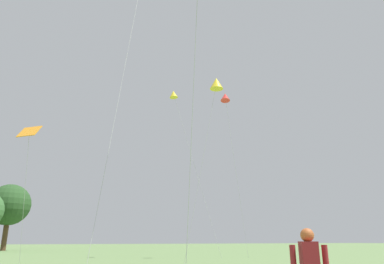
{
  "coord_description": "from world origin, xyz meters",
  "views": [
    {
      "loc": [
        -7.68,
        -2.37,
        1.54
      ],
      "look_at": [
        -2.23,
        11.16,
        5.96
      ],
      "focal_mm": 33.39,
      "sensor_mm": 36.0,
      "label": 1
    }
  ],
  "objects_px": {
    "tree_shrub_far": "(9,205)",
    "small_kite_streamer_purple": "(29,134)",
    "small_kite_delta_white": "(174,95)",
    "small_kite_diamond_red": "(216,84)",
    "small_kite_tiny_distant": "(225,97)"
  },
  "relations": [
    {
      "from": "small_kite_streamer_purple",
      "to": "small_kite_delta_white",
      "type": "distance_m",
      "value": 16.91
    },
    {
      "from": "small_kite_tiny_distant",
      "to": "small_kite_delta_white",
      "type": "bearing_deg",
      "value": -6.99
    },
    {
      "from": "small_kite_diamond_red",
      "to": "tree_shrub_far",
      "type": "xyz_separation_m",
      "value": [
        -15.55,
        41.82,
        -5.38
      ]
    },
    {
      "from": "small_kite_tiny_distant",
      "to": "small_kite_delta_white",
      "type": "xyz_separation_m",
      "value": [
        -4.28,
        2.85,
        0.72
      ]
    },
    {
      "from": "tree_shrub_far",
      "to": "small_kite_diamond_red",
      "type": "bearing_deg",
      "value": -69.6
    },
    {
      "from": "small_kite_delta_white",
      "to": "small_kite_diamond_red",
      "type": "bearing_deg",
      "value": 37.83
    },
    {
      "from": "small_kite_streamer_purple",
      "to": "small_kite_tiny_distant",
      "type": "bearing_deg",
      "value": 135.68
    },
    {
      "from": "small_kite_tiny_distant",
      "to": "tree_shrub_far",
      "type": "xyz_separation_m",
      "value": [
        -20.18,
        34.28,
        -7.93
      ]
    },
    {
      "from": "small_kite_tiny_distant",
      "to": "small_kite_streamer_purple",
      "type": "relative_size",
      "value": 1.87
    },
    {
      "from": "small_kite_diamond_red",
      "to": "small_kite_delta_white",
      "type": "relative_size",
      "value": 0.79
    },
    {
      "from": "small_kite_diamond_red",
      "to": "small_kite_streamer_purple",
      "type": "distance_m",
      "value": 12.59
    },
    {
      "from": "small_kite_diamond_red",
      "to": "small_kite_streamer_purple",
      "type": "height_order",
      "value": "small_kite_diamond_red"
    },
    {
      "from": "small_kite_streamer_purple",
      "to": "tree_shrub_far",
      "type": "relative_size",
      "value": 0.82
    },
    {
      "from": "tree_shrub_far",
      "to": "small_kite_streamer_purple",
      "type": "bearing_deg",
      "value": -84.45
    },
    {
      "from": "small_kite_diamond_red",
      "to": "small_kite_delta_white",
      "type": "bearing_deg",
      "value": 17.38
    }
  ]
}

